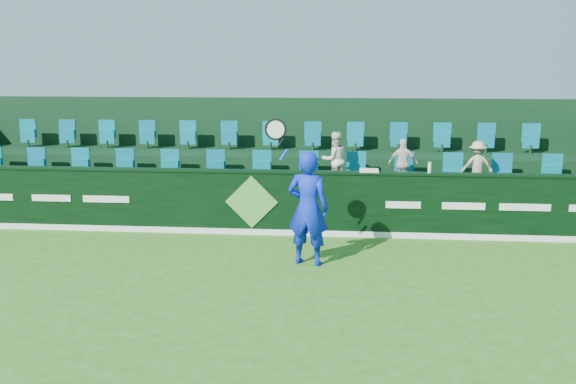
# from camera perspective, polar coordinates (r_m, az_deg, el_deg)

# --- Properties ---
(ground) EXTENTS (60.00, 60.00, 0.00)m
(ground) POSITION_cam_1_polar(r_m,az_deg,el_deg) (9.80, -6.54, -9.85)
(ground) COLOR #2D6518
(ground) RESTS_ON ground
(sponsor_hoarding) EXTENTS (16.00, 0.25, 1.35)m
(sponsor_hoarding) POSITION_cam_1_polar(r_m,az_deg,el_deg) (13.37, -3.18, -0.89)
(sponsor_hoarding) COLOR black
(sponsor_hoarding) RESTS_ON ground
(stand_tier_front) EXTENTS (16.00, 2.00, 0.80)m
(stand_tier_front) POSITION_cam_1_polar(r_m,az_deg,el_deg) (14.50, -2.55, -1.01)
(stand_tier_front) COLOR black
(stand_tier_front) RESTS_ON ground
(stand_tier_back) EXTENTS (16.00, 1.80, 1.30)m
(stand_tier_back) POSITION_cam_1_polar(r_m,az_deg,el_deg) (16.30, -1.68, 1.31)
(stand_tier_back) COLOR black
(stand_tier_back) RESTS_ON ground
(stand_rear) EXTENTS (16.00, 4.10, 2.60)m
(stand_rear) POSITION_cam_1_polar(r_m,az_deg,el_deg) (16.64, -1.51, 3.51)
(stand_rear) COLOR black
(stand_rear) RESTS_ON ground
(seat_row_front) EXTENTS (13.50, 0.50, 0.60)m
(seat_row_front) POSITION_cam_1_polar(r_m,az_deg,el_deg) (14.75, -2.37, 1.99)
(seat_row_front) COLOR #066E81
(seat_row_front) RESTS_ON stand_tier_front
(seat_row_back) EXTENTS (13.50, 0.50, 0.60)m
(seat_row_back) POSITION_cam_1_polar(r_m,az_deg,el_deg) (16.45, -1.57, 4.76)
(seat_row_back) COLOR #066E81
(seat_row_back) RESTS_ON stand_tier_back
(tennis_player) EXTENTS (1.24, 0.64, 2.68)m
(tennis_player) POSITION_cam_1_polar(r_m,az_deg,el_deg) (11.29, 1.77, -1.40)
(tennis_player) COLOR #0B22C3
(tennis_player) RESTS_ON ground
(spectator_left) EXTENTS (0.74, 0.67, 1.23)m
(spectator_left) POSITION_cam_1_polar(r_m,az_deg,el_deg) (14.21, 4.16, 2.88)
(spectator_left) COLOR white
(spectator_left) RESTS_ON stand_tier_front
(spectator_middle) EXTENTS (0.67, 0.35, 1.10)m
(spectator_middle) POSITION_cam_1_polar(r_m,az_deg,el_deg) (14.27, 10.20, 2.49)
(spectator_middle) COLOR silver
(spectator_middle) RESTS_ON stand_tier_front
(spectator_right) EXTENTS (0.69, 0.40, 1.07)m
(spectator_right) POSITION_cam_1_polar(r_m,az_deg,el_deg) (14.50, 16.46, 2.28)
(spectator_right) COLOR tan
(spectator_right) RESTS_ON stand_tier_front
(towel) EXTENTS (0.38, 0.25, 0.06)m
(towel) POSITION_cam_1_polar(r_m,az_deg,el_deg) (13.11, 7.21, 1.91)
(towel) COLOR white
(towel) RESTS_ON sponsor_hoarding
(drinks_bottle) EXTENTS (0.07, 0.07, 0.22)m
(drinks_bottle) POSITION_cam_1_polar(r_m,az_deg,el_deg) (13.20, 12.47, 2.15)
(drinks_bottle) COLOR silver
(drinks_bottle) RESTS_ON sponsor_hoarding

